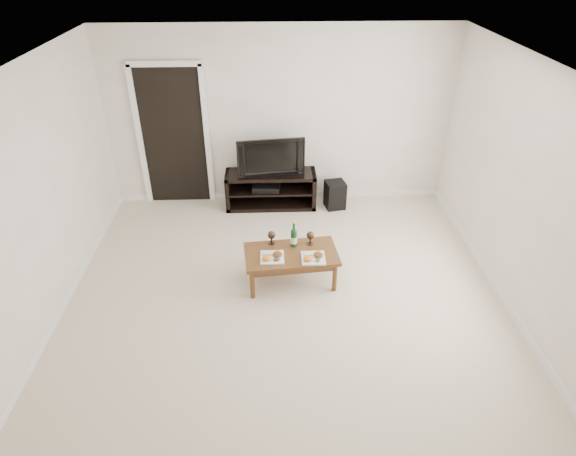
% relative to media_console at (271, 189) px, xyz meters
% --- Properties ---
extents(floor, '(5.50, 5.50, 0.00)m').
position_rel_media_console_xyz_m(floor, '(0.14, -2.50, -0.28)').
color(floor, beige).
rests_on(floor, ground).
extents(back_wall, '(5.00, 0.04, 2.60)m').
position_rel_media_console_xyz_m(back_wall, '(0.14, 0.27, 1.02)').
color(back_wall, white).
rests_on(back_wall, ground).
extents(ceiling, '(5.00, 5.50, 0.04)m').
position_rel_media_console_xyz_m(ceiling, '(0.14, -2.50, 2.35)').
color(ceiling, white).
rests_on(ceiling, back_wall).
extents(doorway, '(0.90, 0.02, 2.05)m').
position_rel_media_console_xyz_m(doorway, '(-1.41, 0.24, 0.75)').
color(doorway, black).
rests_on(doorway, ground).
extents(media_console, '(1.35, 0.45, 0.55)m').
position_rel_media_console_xyz_m(media_console, '(0.00, 0.00, 0.00)').
color(media_console, black).
rests_on(media_console, ground).
extents(television, '(0.99, 0.25, 0.57)m').
position_rel_media_console_xyz_m(television, '(0.00, 0.00, 0.56)').
color(television, black).
rests_on(television, media_console).
extents(av_receiver, '(0.43, 0.34, 0.08)m').
position_rel_media_console_xyz_m(av_receiver, '(-0.07, -0.01, 0.05)').
color(av_receiver, black).
rests_on(av_receiver, media_console).
extents(subwoofer, '(0.33, 0.33, 0.42)m').
position_rel_media_console_xyz_m(subwoofer, '(0.97, -0.08, -0.07)').
color(subwoofer, black).
rests_on(subwoofer, ground).
extents(coffee_table, '(1.13, 0.69, 0.42)m').
position_rel_media_console_xyz_m(coffee_table, '(0.23, -1.89, -0.07)').
color(coffee_table, brown).
rests_on(coffee_table, ground).
extents(plate_left, '(0.27, 0.27, 0.07)m').
position_rel_media_console_xyz_m(plate_left, '(0.00, -1.99, 0.18)').
color(plate_left, white).
rests_on(plate_left, coffee_table).
extents(plate_right, '(0.27, 0.27, 0.07)m').
position_rel_media_console_xyz_m(plate_right, '(0.47, -2.02, 0.18)').
color(plate_right, white).
rests_on(plate_right, coffee_table).
extents(wine_bottle, '(0.07, 0.07, 0.35)m').
position_rel_media_console_xyz_m(wine_bottle, '(0.26, -1.75, 0.32)').
color(wine_bottle, '#103B1A').
rests_on(wine_bottle, coffee_table).
extents(goblet_left, '(0.09, 0.09, 0.17)m').
position_rel_media_console_xyz_m(goblet_left, '(0.00, -1.69, 0.23)').
color(goblet_left, '#34261C').
rests_on(goblet_left, coffee_table).
extents(goblet_right, '(0.09, 0.09, 0.17)m').
position_rel_media_console_xyz_m(goblet_right, '(0.46, -1.71, 0.23)').
color(goblet_right, '#34261C').
rests_on(goblet_right, coffee_table).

